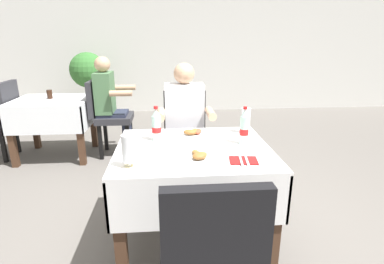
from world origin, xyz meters
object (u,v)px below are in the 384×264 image
at_px(beer_glass_left, 246,120).
at_px(background_chair_right, 107,113).
at_px(chair_far_diner_seat, 186,136).
at_px(plate_far_diner, 193,134).
at_px(beer_glass_middle, 128,151).
at_px(potted_plant_corner, 88,76).
at_px(chair_near_camera_side, 209,254).
at_px(cola_bottle_secondary, 244,128).
at_px(background_dining_table, 54,114).
at_px(background_table_tumbler, 50,94).
at_px(napkin_cutlery_set, 244,160).
at_px(seated_diner_far, 185,123).
at_px(cola_bottle_primary, 156,126).
at_px(main_dining_table, 193,170).
at_px(background_patron, 110,101).
at_px(plate_near_camera, 199,157).

height_order(beer_glass_left, background_chair_right, background_chair_right).
relative_size(chair_far_diner_seat, plate_far_diner, 3.76).
xyz_separation_m(beer_glass_middle, potted_plant_corner, (-1.18, 3.94, -0.04)).
height_order(beer_glass_middle, potted_plant_corner, potted_plant_corner).
bearing_deg(chair_near_camera_side, beer_glass_middle, 126.30).
bearing_deg(chair_far_diner_seat, plate_far_diner, -88.14).
distance_m(cola_bottle_secondary, potted_plant_corner, 4.09).
xyz_separation_m(chair_far_diner_seat, beer_glass_left, (0.44, -0.55, 0.30)).
relative_size(cola_bottle_secondary, background_dining_table, 0.30).
bearing_deg(potted_plant_corner, background_table_tumbler, -91.45).
relative_size(napkin_cutlery_set, potted_plant_corner, 0.16).
bearing_deg(background_chair_right, seated_diner_far, -49.89).
bearing_deg(cola_bottle_secondary, beer_glass_middle, -156.02).
bearing_deg(cola_bottle_primary, seated_diner_far, 67.05).
height_order(beer_glass_middle, cola_bottle_secondary, cola_bottle_secondary).
height_order(plate_far_diner, beer_glass_left, beer_glass_left).
height_order(main_dining_table, background_chair_right, background_chair_right).
bearing_deg(background_table_tumbler, chair_far_diner_seat, -32.12).
relative_size(background_dining_table, background_chair_right, 0.93).
height_order(plate_far_diner, napkin_cutlery_set, plate_far_diner).
xyz_separation_m(plate_far_diner, beer_glass_middle, (-0.42, -0.54, 0.08)).
height_order(background_patron, potted_plant_corner, background_patron).
bearing_deg(napkin_cutlery_set, background_patron, 119.24).
bearing_deg(chair_near_camera_side, plate_near_camera, 88.19).
distance_m(plate_far_diner, background_chair_right, 1.88).
bearing_deg(seated_diner_far, cola_bottle_secondary, -61.46).
relative_size(plate_near_camera, background_table_tumbler, 2.27).
distance_m(main_dining_table, plate_near_camera, 0.29).
relative_size(seated_diner_far, background_chair_right, 1.30).
xyz_separation_m(plate_near_camera, beer_glass_middle, (-0.42, -0.08, 0.09)).
relative_size(napkin_cutlery_set, background_chair_right, 0.20).
height_order(main_dining_table, beer_glass_left, beer_glass_left).
height_order(background_dining_table, potted_plant_corner, potted_plant_corner).
bearing_deg(beer_glass_middle, main_dining_table, 36.83).
bearing_deg(main_dining_table, chair_near_camera_side, -90.00).
relative_size(cola_bottle_primary, background_dining_table, 0.29).
bearing_deg(background_chair_right, chair_near_camera_side, -70.73).
bearing_deg(background_chair_right, chair_far_diner_seat, -46.47).
height_order(cola_bottle_secondary, background_table_tumbler, cola_bottle_secondary).
distance_m(plate_near_camera, beer_glass_left, 0.68).
height_order(chair_near_camera_side, beer_glass_left, chair_near_camera_side).
bearing_deg(chair_near_camera_side, potted_plant_corner, 109.38).
distance_m(beer_glass_left, background_patron, 2.04).
height_order(main_dining_table, background_patron, background_patron).
height_order(chair_far_diner_seat, cola_bottle_secondary, cola_bottle_secondary).
distance_m(plate_near_camera, napkin_cutlery_set, 0.27).
height_order(chair_far_diner_seat, chair_near_camera_side, same).
distance_m(chair_near_camera_side, plate_near_camera, 0.66).
relative_size(chair_far_diner_seat, beer_glass_left, 4.82).
xyz_separation_m(beer_glass_left, cola_bottle_secondary, (-0.08, -0.26, 0.01)).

